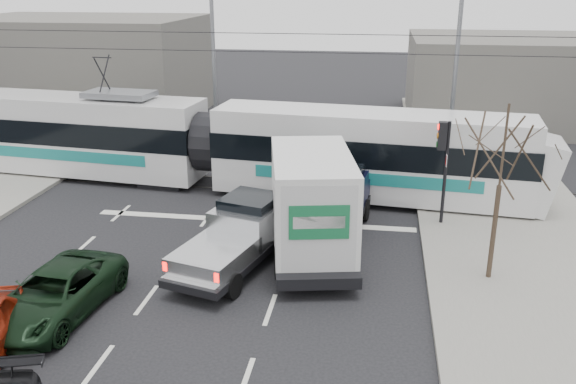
# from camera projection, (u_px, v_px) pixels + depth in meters

# --- Properties ---
(ground) EXTENTS (120.00, 120.00, 0.00)m
(ground) POSITION_uv_depth(u_px,v_px,m) (207.00, 305.00, 16.23)
(ground) COLOR black
(ground) RESTS_ON ground
(sidewalk_right) EXTENTS (6.00, 60.00, 0.15)m
(sidewalk_right) POSITION_uv_depth(u_px,v_px,m) (563.00, 330.00, 14.93)
(sidewalk_right) COLOR gray
(sidewalk_right) RESTS_ON ground
(rails) EXTENTS (60.00, 1.60, 0.03)m
(rails) POSITION_uv_depth(u_px,v_px,m) (273.00, 185.00, 25.55)
(rails) COLOR #33302D
(rails) RESTS_ON ground
(building_left) EXTENTS (14.00, 10.00, 6.00)m
(building_left) POSITION_uv_depth(u_px,v_px,m) (84.00, 67.00, 37.73)
(building_left) COLOR #625F59
(building_left) RESTS_ON ground
(building_right) EXTENTS (12.00, 10.00, 5.00)m
(building_right) POSITION_uv_depth(u_px,v_px,m) (513.00, 80.00, 36.07)
(building_right) COLOR #625F59
(building_right) RESTS_ON ground
(bare_tree) EXTENTS (2.40, 2.40, 5.00)m
(bare_tree) POSITION_uv_depth(u_px,v_px,m) (503.00, 154.00, 16.22)
(bare_tree) COLOR #47382B
(bare_tree) RESTS_ON ground
(traffic_signal) EXTENTS (0.44, 0.44, 3.60)m
(traffic_signal) POSITION_uv_depth(u_px,v_px,m) (443.00, 151.00, 20.46)
(traffic_signal) COLOR black
(traffic_signal) RESTS_ON ground
(street_lamp_near) EXTENTS (2.38, 0.25, 9.00)m
(street_lamp_near) POSITION_uv_depth(u_px,v_px,m) (453.00, 53.00, 26.54)
(street_lamp_near) COLOR slate
(street_lamp_near) RESTS_ON ground
(street_lamp_far) EXTENTS (2.38, 0.25, 9.00)m
(street_lamp_far) POSITION_uv_depth(u_px,v_px,m) (209.00, 45.00, 30.04)
(street_lamp_far) COLOR slate
(street_lamp_far) RESTS_ON ground
(catenary) EXTENTS (60.00, 0.20, 7.00)m
(catenary) POSITION_uv_depth(u_px,v_px,m) (272.00, 93.00, 24.26)
(catenary) COLOR black
(catenary) RESTS_ON ground
(tram) EXTENTS (25.35, 5.07, 5.15)m
(tram) POSITION_uv_depth(u_px,v_px,m) (209.00, 143.00, 24.95)
(tram) COLOR silver
(tram) RESTS_ON ground
(silver_pickup) EXTENTS (3.14, 5.57, 1.92)m
(silver_pickup) POSITION_uv_depth(u_px,v_px,m) (241.00, 234.00, 18.33)
(silver_pickup) COLOR black
(silver_pickup) RESTS_ON ground
(box_truck) EXTENTS (3.56, 7.01, 3.35)m
(box_truck) POSITION_uv_depth(u_px,v_px,m) (310.00, 203.00, 18.85)
(box_truck) COLOR black
(box_truck) RESTS_ON ground
(navy_pickup) EXTENTS (2.45, 5.09, 2.06)m
(navy_pickup) POSITION_uv_depth(u_px,v_px,m) (335.00, 203.00, 20.66)
(navy_pickup) COLOR black
(navy_pickup) RESTS_ON ground
(green_car) EXTENTS (2.47, 4.62, 1.24)m
(green_car) POSITION_uv_depth(u_px,v_px,m) (55.00, 293.00, 15.54)
(green_car) COLOR black
(green_car) RESTS_ON ground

